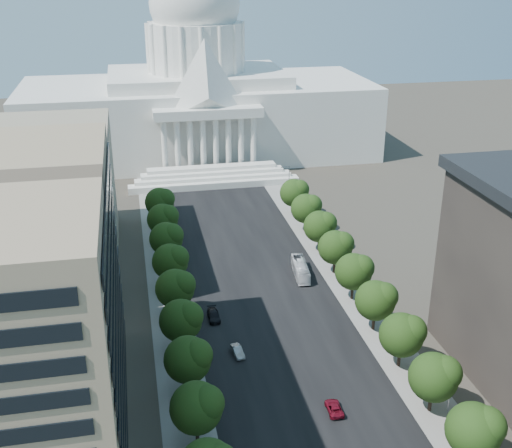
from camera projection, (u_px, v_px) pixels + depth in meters
road_asphalt at (249, 268)px, 144.84m from camera, size 30.00×260.00×0.01m
sidewalk_left at (165, 275)px, 141.37m from camera, size 8.00×260.00×0.02m
sidewalk_right at (330, 261)px, 148.32m from camera, size 8.00×260.00×0.02m
capitol at (198, 97)px, 223.04m from camera, size 120.00×56.00×73.00m
office_block_left_far at (24, 205)px, 139.36m from camera, size 38.00×52.00×30.00m
tree_l_c at (199, 407)px, 90.09m from camera, size 7.79×7.60×9.97m
tree_l_d at (190, 358)px, 100.95m from camera, size 7.79×7.60×9.97m
tree_l_e at (183, 319)px, 111.81m from camera, size 7.79×7.60×9.97m
tree_l_f at (177, 287)px, 122.67m from camera, size 7.79×7.60×9.97m
tree_l_g at (172, 261)px, 133.53m from camera, size 7.79×7.60×9.97m
tree_l_h at (168, 238)px, 144.39m from camera, size 7.79×7.60×9.97m
tree_l_i at (164, 218)px, 155.25m from camera, size 7.79×7.60×9.97m
tree_l_j at (161, 201)px, 166.11m from camera, size 7.79×7.60×9.97m
tree_r_b at (477, 429)px, 85.81m from camera, size 7.79×7.60×9.97m
tree_r_c at (436, 376)px, 96.67m from camera, size 7.79×7.60×9.97m
tree_r_d at (404, 334)px, 107.53m from camera, size 7.79×7.60×9.97m
tree_r_e at (377, 299)px, 118.39m from camera, size 7.79×7.60×9.97m
tree_r_f at (355, 271)px, 129.25m from camera, size 7.79×7.60×9.97m
tree_r_g at (337, 246)px, 140.11m from camera, size 7.79×7.60×9.97m
tree_r_h at (321, 226)px, 150.97m from camera, size 7.79×7.60×9.97m
tree_r_i at (307, 208)px, 161.83m from camera, size 7.79×7.60×9.97m
tree_r_j at (295, 192)px, 172.70m from camera, size 7.79×7.60×9.97m
streetlight_b at (448, 381)px, 96.47m from camera, size 2.61×0.44×9.00m
streetlight_c at (385, 301)px, 119.10m from camera, size 2.61×0.44×9.00m
streetlight_d at (342, 246)px, 141.72m from camera, size 2.61×0.44×9.00m
streetlight_e at (311, 207)px, 164.35m from camera, size 2.61×0.44×9.00m
streetlight_f at (287, 176)px, 186.98m from camera, size 2.61×0.44×9.00m
car_silver at (237, 351)px, 112.86m from camera, size 2.15×4.62×1.47m
car_red at (334, 408)px, 98.72m from camera, size 2.36×4.83×1.32m
car_dark_b at (214, 315)px, 124.06m from camera, size 2.25×5.39×1.56m
city_bus at (300, 269)px, 140.78m from camera, size 3.85×11.57×3.16m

